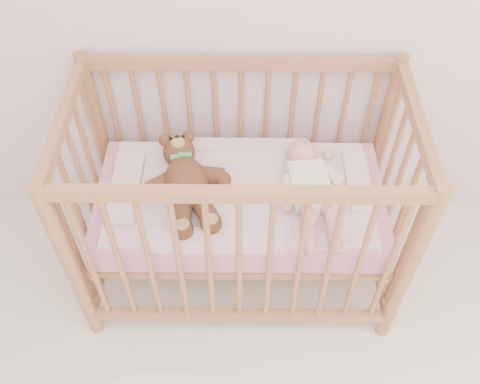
# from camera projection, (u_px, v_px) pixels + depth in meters

# --- Properties ---
(crib) EXTENTS (1.36, 0.76, 1.00)m
(crib) POSITION_uv_depth(u_px,v_px,m) (240.00, 201.00, 2.30)
(crib) COLOR #B87F4E
(crib) RESTS_ON floor
(mattress) EXTENTS (1.22, 0.62, 0.13)m
(mattress) POSITION_uv_depth(u_px,v_px,m) (240.00, 203.00, 2.31)
(mattress) COLOR pink
(mattress) RESTS_ON crib
(blanket) EXTENTS (1.10, 0.58, 0.06)m
(blanket) POSITION_uv_depth(u_px,v_px,m) (240.00, 192.00, 2.25)
(blanket) COLOR #F3A7B2
(blanket) RESTS_ON mattress
(baby) EXTENTS (0.35, 0.62, 0.14)m
(baby) POSITION_uv_depth(u_px,v_px,m) (310.00, 185.00, 2.18)
(baby) COLOR white
(baby) RESTS_ON blanket
(teddy_bear) EXTENTS (0.51, 0.63, 0.15)m
(teddy_bear) POSITION_uv_depth(u_px,v_px,m) (187.00, 182.00, 2.17)
(teddy_bear) COLOR brown
(teddy_bear) RESTS_ON blanket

